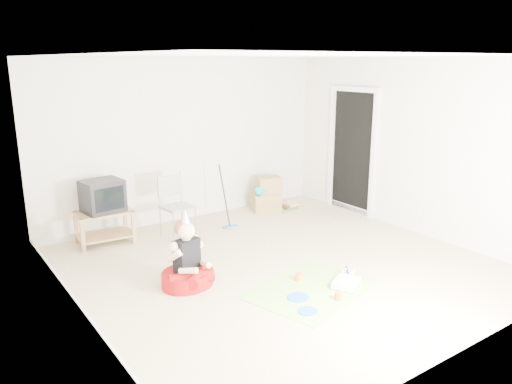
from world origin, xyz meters
TOP-DOWN VIEW (x-y plane):
  - ground at (0.00, 0.00)m, footprint 5.00×5.00m
  - doorway_recess at (2.48, 1.20)m, footprint 0.02×0.90m
  - tv_stand at (-1.57, 2.07)m, footprint 0.80×0.54m
  - crt_tv at (-1.57, 2.07)m, footprint 0.58×0.50m
  - folding_chair at (-0.58, 1.73)m, footprint 0.47×0.45m
  - cardboard_boxes at (1.29, 2.05)m, footprint 0.58×0.50m
  - floor_mop at (0.27, 1.63)m, footprint 0.24×0.33m
  - book_pile at (1.70, 1.95)m, footprint 0.26×0.32m
  - seated_woman at (-1.25, 0.15)m, footprint 0.80×0.80m
  - party_mat at (-0.14, -0.78)m, footprint 1.64×1.36m
  - birthday_cake at (0.23, -0.95)m, footprint 0.40×0.38m
  - blue_plate_near at (-0.41, -0.85)m, footprint 0.24×0.24m
  - blue_plate_far at (-0.53, -1.15)m, footprint 0.25×0.25m
  - orange_cup_near at (-0.12, -0.51)m, footprint 0.10×0.10m
  - orange_cup_far at (-0.08, -1.14)m, footprint 0.11×0.11m
  - blue_party_hat at (0.42, -0.76)m, footprint 0.14×0.14m

SIDE VIEW (x-z plane):
  - ground at x=0.00m, z-range 0.00..0.00m
  - party_mat at x=-0.14m, z-range 0.00..0.01m
  - blue_plate_far at x=-0.53m, z-range 0.01..0.02m
  - blue_plate_near at x=-0.41m, z-range 0.01..0.02m
  - birthday_cake at x=0.23m, z-range -0.03..0.12m
  - book_pile at x=1.70m, z-range 0.00..0.10m
  - orange_cup_far at x=-0.08m, z-range 0.01..0.09m
  - orange_cup_near at x=-0.12m, z-range 0.01..0.10m
  - blue_party_hat at x=0.42m, z-range 0.01..0.17m
  - seated_woman at x=-1.25m, z-range -0.26..0.67m
  - floor_mop at x=0.27m, z-range -0.22..0.75m
  - tv_stand at x=-1.57m, z-range 0.04..0.52m
  - cardboard_boxes at x=1.29m, z-range -0.01..0.59m
  - folding_chair at x=-0.58m, z-range -0.01..0.92m
  - crt_tv at x=-1.57m, z-range 0.48..0.93m
  - doorway_recess at x=2.48m, z-range 0.00..2.05m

